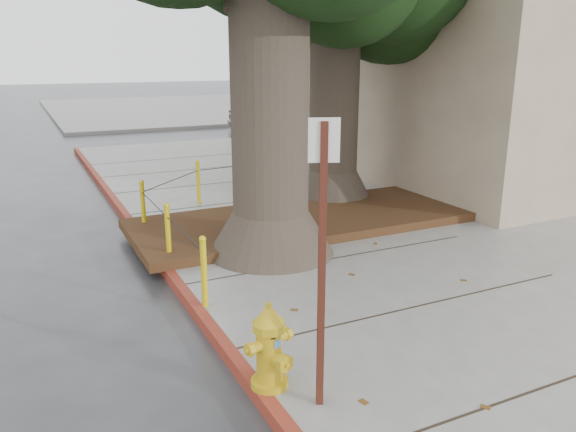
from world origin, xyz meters
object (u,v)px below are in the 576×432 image
car_silver (271,115)px  fire_hydrant (269,347)px  signpost (322,252)px  car_red (311,111)px

car_silver → fire_hydrant: bearing=160.6°
signpost → car_silver: bearing=89.1°
signpost → fire_hydrant: bearing=145.5°
fire_hydrant → car_silver: bearing=49.4°
car_silver → car_red: (2.71, 1.20, -0.04)m
car_silver → car_red: size_ratio=1.03×
fire_hydrant → signpost: 1.18m
signpost → car_silver: (8.29, 19.49, -0.98)m
car_red → car_silver: bearing=112.1°
car_silver → car_red: bearing=-61.3°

